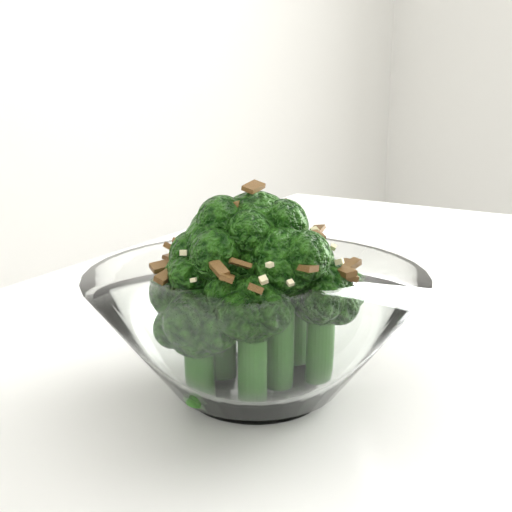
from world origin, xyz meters
TOP-DOWN VIEW (x-y plane):
  - broccoli_dish at (-0.11, 0.11)m, footprint 0.19×0.19m

SIDE VIEW (x-z plane):
  - broccoli_dish at x=-0.11m, z-range 0.73..0.86m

